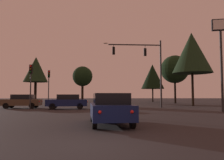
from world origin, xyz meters
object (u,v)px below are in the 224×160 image
(tree_behind_sign, at_px, (36,70))
(tree_lot_edge, at_px, (153,77))
(store_sign_illuminated, at_px, (221,45))
(tree_left_far, at_px, (83,76))
(traffic_signal_mast_arm, at_px, (145,61))
(car_crossing_right, at_px, (67,101))
(tree_center_horizon, at_px, (192,53))
(traffic_light_corner_right, at_px, (31,78))
(car_crossing_left, at_px, (22,101))
(traffic_light_corner_left, at_px, (49,81))
(car_nearside_lane, at_px, (110,108))
(tree_right_cluster, at_px, (175,69))

(tree_behind_sign, distance_m, tree_lot_edge, 24.62)
(store_sign_illuminated, relative_size, tree_left_far, 1.02)
(traffic_signal_mast_arm, xyz_separation_m, car_crossing_right, (-8.74, -2.37, -4.68))
(tree_center_horizon, bearing_deg, tree_left_far, 130.48)
(traffic_light_corner_right, distance_m, tree_lot_edge, 32.40)
(car_crossing_right, bearing_deg, tree_center_horizon, 21.50)
(car_crossing_left, relative_size, tree_lot_edge, 0.51)
(traffic_light_corner_left, distance_m, traffic_light_corner_right, 6.04)
(store_sign_illuminated, distance_m, tree_behind_sign, 30.48)
(traffic_light_corner_left, xyz_separation_m, car_nearside_lane, (7.09, -17.62, -2.44))
(car_nearside_lane, bearing_deg, tree_lot_edge, 74.26)
(car_crossing_left, xyz_separation_m, tree_behind_sign, (-2.79, 14.59, 5.15))
(tree_center_horizon, bearing_deg, tree_behind_sign, 157.67)
(traffic_signal_mast_arm, relative_size, tree_right_cluster, 0.93)
(tree_left_far, bearing_deg, car_crossing_right, -88.61)
(car_crossing_right, relative_size, tree_left_far, 0.56)
(traffic_light_corner_right, bearing_deg, car_crossing_left, 122.44)
(tree_right_cluster, bearing_deg, traffic_light_corner_left, -150.69)
(traffic_light_corner_right, distance_m, car_crossing_left, 4.02)
(tree_right_cluster, bearing_deg, car_nearside_lane, -113.78)
(car_crossing_right, bearing_deg, car_crossing_left, 163.75)
(tree_behind_sign, relative_size, tree_center_horizon, 0.81)
(tree_left_far, bearing_deg, tree_center_horizon, -49.52)
(tree_lot_edge, bearing_deg, tree_behind_sign, -157.71)
(car_nearside_lane, height_order, tree_left_far, tree_left_far)
(traffic_signal_mast_arm, relative_size, car_crossing_right, 1.82)
(traffic_light_corner_left, distance_m, tree_center_horizon, 19.49)
(tree_center_horizon, bearing_deg, tree_right_cluster, 85.65)
(car_nearside_lane, xyz_separation_m, tree_behind_sign, (-11.99, 28.92, 5.15))
(car_nearside_lane, relative_size, tree_behind_sign, 0.54)
(tree_behind_sign, relative_size, tree_right_cluster, 0.95)
(tree_left_far, height_order, tree_lot_edge, tree_lot_edge)
(traffic_signal_mast_arm, xyz_separation_m, tree_lot_edge, (6.06, 23.06, 0.13))
(tree_behind_sign, xyz_separation_m, tree_left_far, (7.35, 9.58, -0.38))
(traffic_light_corner_right, bearing_deg, car_crossing_right, 19.64)
(traffic_signal_mast_arm, bearing_deg, tree_right_cluster, 59.58)
(car_nearside_lane, bearing_deg, tree_behind_sign, 112.53)
(car_nearside_lane, bearing_deg, store_sign_illuminated, 37.80)
(traffic_light_corner_left, bearing_deg, tree_lot_edge, 49.10)
(tree_behind_sign, bearing_deg, traffic_signal_mast_arm, -39.40)
(tree_center_horizon, bearing_deg, tree_lot_edge, 93.40)
(tree_left_far, xyz_separation_m, tree_lot_edge, (15.43, -0.25, 0.03))
(tree_behind_sign, height_order, tree_left_far, tree_behind_sign)
(traffic_light_corner_right, distance_m, tree_center_horizon, 21.18)
(car_crossing_left, height_order, tree_right_cluster, tree_right_cluster)
(traffic_signal_mast_arm, height_order, tree_right_cluster, tree_right_cluster)
(car_crossing_left, bearing_deg, car_nearside_lane, -57.29)
(traffic_light_corner_right, height_order, car_crossing_right, traffic_light_corner_right)
(store_sign_illuminated, xyz_separation_m, tree_lot_edge, (1.01, 30.67, -0.17))
(traffic_signal_mast_arm, distance_m, tree_behind_sign, 21.63)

